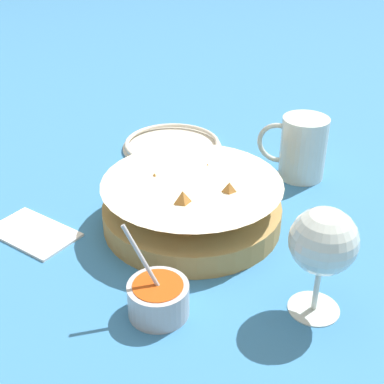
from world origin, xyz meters
name	(u,v)px	position (x,y,z in m)	size (l,w,h in m)	color
ground_plane	(170,223)	(0.00, 0.00, 0.00)	(4.00, 4.00, 0.00)	teal
food_basket	(192,205)	(-0.03, -0.01, 0.03)	(0.27, 0.27, 0.09)	#B2894C
sauce_cup	(158,297)	(-0.06, 0.19, 0.02)	(0.08, 0.07, 0.12)	#B7B7BC
wine_glass	(323,244)	(-0.24, 0.12, 0.10)	(0.08, 0.08, 0.14)	silver
beer_mug	(302,150)	(-0.16, -0.22, 0.05)	(0.12, 0.08, 0.11)	silver
side_plate	(172,145)	(0.09, -0.25, 0.01)	(0.19, 0.19, 0.01)	silver
napkin	(33,232)	(0.18, 0.10, 0.00)	(0.15, 0.11, 0.01)	white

